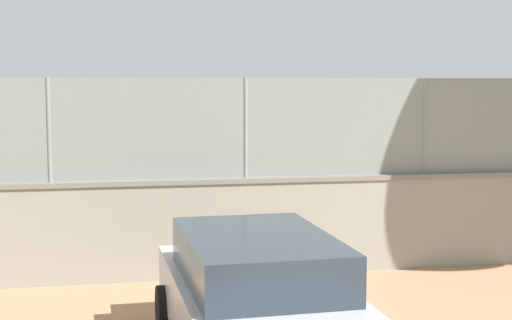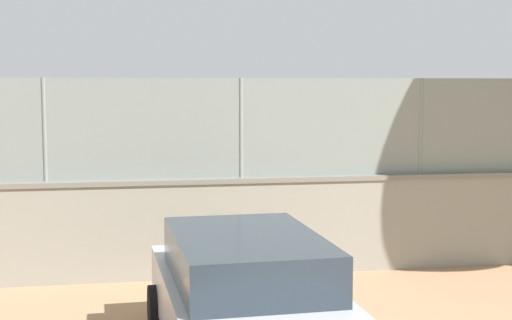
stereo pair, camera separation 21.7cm
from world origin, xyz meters
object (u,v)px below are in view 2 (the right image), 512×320
(player_crossing_court, at_px, (130,153))
(player_baseline_waiting, at_px, (318,172))
(sports_ball, at_px, (293,179))
(player_near_wall_returning, at_px, (260,151))
(parked_car_silver, at_px, (249,301))
(courtside_bench, at_px, (139,230))
(spare_ball_by_wall, at_px, (113,249))

(player_crossing_court, bearing_deg, player_baseline_waiting, 124.43)
(sports_ball, bearing_deg, player_near_wall_returning, -30.58)
(player_near_wall_returning, height_order, parked_car_silver, player_near_wall_returning)
(parked_car_silver, bearing_deg, player_near_wall_returning, -100.24)
(player_baseline_waiting, distance_m, sports_ball, 5.50)
(player_crossing_court, distance_m, parked_car_silver, 17.61)
(player_baseline_waiting, height_order, sports_ball, player_baseline_waiting)
(player_baseline_waiting, distance_m, courtside_bench, 6.58)
(player_crossing_court, bearing_deg, courtside_bench, 90.95)
(player_crossing_court, bearing_deg, parked_car_silver, 94.39)
(courtside_bench, bearing_deg, spare_ball_by_wall, -24.51)
(player_near_wall_returning, height_order, player_crossing_court, player_near_wall_returning)
(player_baseline_waiting, height_order, parked_car_silver, player_baseline_waiting)
(player_near_wall_returning, bearing_deg, parked_car_silver, 79.76)
(player_crossing_court, relative_size, courtside_bench, 0.92)
(parked_car_silver, bearing_deg, courtside_bench, -78.90)
(player_near_wall_returning, xyz_separation_m, parked_car_silver, (2.99, 16.53, -0.17))
(spare_ball_by_wall, distance_m, courtside_bench, 0.67)
(courtside_bench, bearing_deg, player_crossing_court, -89.05)
(spare_ball_by_wall, relative_size, parked_car_silver, 0.03)
(spare_ball_by_wall, bearing_deg, sports_ball, -119.89)
(sports_ball, distance_m, parked_car_silver, 16.44)
(sports_ball, height_order, parked_car_silver, parked_car_silver)
(player_baseline_waiting, bearing_deg, player_crossing_court, -55.57)
(courtside_bench, xyz_separation_m, parked_car_silver, (-1.15, 5.88, 0.33))
(player_baseline_waiting, distance_m, player_crossing_court, 8.52)
(spare_ball_by_wall, height_order, parked_car_silver, parked_car_silver)
(courtside_bench, bearing_deg, parked_car_silver, 101.10)
(player_near_wall_returning, height_order, player_baseline_waiting, player_near_wall_returning)
(player_near_wall_returning, height_order, sports_ball, player_near_wall_returning)
(player_crossing_court, distance_m, spare_ball_by_wall, 11.49)
(player_baseline_waiting, relative_size, parked_car_silver, 0.34)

